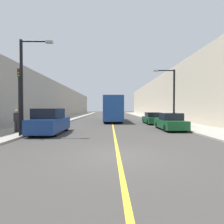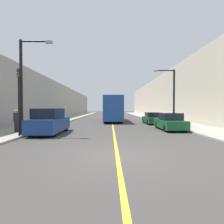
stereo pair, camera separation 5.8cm
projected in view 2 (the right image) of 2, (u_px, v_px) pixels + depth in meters
ground_plane at (117, 156)px, 7.30m from camera, size 200.00×200.00×0.00m
sidewalk_left at (74, 117)px, 37.19m from camera, size 3.70×72.00×0.13m
sidewalk_right at (149, 117)px, 37.37m from camera, size 3.70×72.00×0.13m
building_row_left at (56, 102)px, 37.08m from camera, size 4.00×72.00×6.72m
building_row_right at (167, 97)px, 37.32m from camera, size 4.00×72.00×8.66m
road_center_line at (111, 117)px, 37.29m from camera, size 0.16×72.00×0.01m
bus at (113, 109)px, 26.55m from camera, size 2.59×10.67×3.61m
parked_suv_left at (50, 122)px, 13.64m from camera, size 2.00×4.84×1.96m
car_right_near at (170, 122)px, 15.84m from camera, size 1.84×4.22×1.56m
car_right_mid at (152, 119)px, 22.03m from camera, size 1.83×4.33×1.46m
street_lamp_left at (24, 81)px, 12.10m from camera, size 2.29×0.24×6.58m
street_lamp_right at (172, 93)px, 18.47m from camera, size 2.29×0.24×5.94m
traffic_light at (19, 100)px, 11.61m from camera, size 0.16×0.18×4.47m
pedestrian at (16, 120)px, 13.55m from camera, size 0.38×0.24×1.74m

